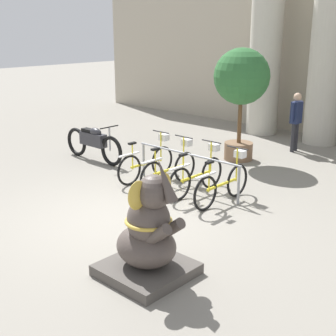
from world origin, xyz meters
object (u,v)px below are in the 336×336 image
at_px(bicycle_3, 223,183).
at_px(elephant_statue, 148,237).
at_px(bicycle_0, 148,162).
at_px(potted_tree, 241,83).
at_px(person_pedestrian, 296,117).
at_px(motorcycle, 93,142).
at_px(bicycle_1, 170,168).
at_px(bicycle_2, 197,175).

relative_size(bicycle_3, elephant_statue, 0.98).
xyz_separation_m(bicycle_0, potted_tree, (0.52, 2.71, 1.53)).
height_order(bicycle_0, person_pedestrian, person_pedestrian).
distance_m(elephant_statue, motorcycle, 5.90).
bearing_deg(elephant_statue, bicycle_1, 128.20).
relative_size(bicycle_2, person_pedestrian, 1.06).
distance_m(bicycle_0, person_pedestrian, 4.59).
xyz_separation_m(bicycle_1, elephant_statue, (2.28, -2.90, 0.18)).
height_order(bicycle_0, potted_tree, potted_tree).
bearing_deg(bicycle_3, elephant_statue, -72.63).
bearing_deg(bicycle_0, motorcycle, 175.78).
distance_m(bicycle_1, elephant_statue, 3.69).
bearing_deg(bicycle_0, person_pedestrian, 75.35).
relative_size(bicycle_1, bicycle_3, 1.00).
distance_m(bicycle_1, potted_tree, 3.13).
xyz_separation_m(bicycle_2, potted_tree, (-0.85, 2.67, 1.53)).
height_order(bicycle_2, bicycle_3, same).
height_order(bicycle_0, motorcycle, bicycle_0).
bearing_deg(bicycle_3, person_pedestrian, 101.59).
bearing_deg(bicycle_1, person_pedestrian, 84.00).
height_order(bicycle_3, elephant_statue, elephant_statue).
bearing_deg(potted_tree, bicycle_0, -100.91).
relative_size(bicycle_1, bicycle_2, 1.00).
bearing_deg(bicycle_3, bicycle_0, 179.38).
bearing_deg(bicycle_1, motorcycle, 176.49).
xyz_separation_m(bicycle_1, bicycle_2, (0.69, 0.06, 0.00)).
distance_m(bicycle_1, bicycle_2, 0.69).
relative_size(bicycle_3, person_pedestrian, 1.06).
xyz_separation_m(bicycle_2, motorcycle, (-3.44, 0.11, 0.07)).
height_order(motorcycle, person_pedestrian, person_pedestrian).
bearing_deg(bicycle_2, motorcycle, 178.22).
distance_m(bicycle_1, person_pedestrian, 4.48).
relative_size(bicycle_0, person_pedestrian, 1.06).
relative_size(bicycle_0, bicycle_3, 1.00).
height_order(person_pedestrian, potted_tree, potted_tree).
bearing_deg(motorcycle, potted_tree, 44.64).
xyz_separation_m(bicycle_1, potted_tree, (-0.17, 2.73, 1.53)).
relative_size(bicycle_3, motorcycle, 0.79).
relative_size(bicycle_3, potted_tree, 0.60).
height_order(bicycle_2, potted_tree, potted_tree).
bearing_deg(bicycle_3, bicycle_2, 174.35).
xyz_separation_m(bicycle_3, potted_tree, (-1.54, 2.73, 1.53)).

